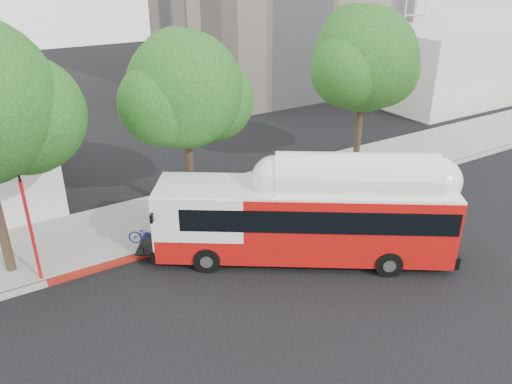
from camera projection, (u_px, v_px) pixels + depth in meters
The scene contains 9 objects.
ground at pixel (280, 272), 19.63m from camera, with size 120.00×120.00×0.00m, color black.
sidewalk at pixel (207, 206), 24.61m from camera, with size 60.00×5.00×0.15m, color gray.
curb_strip at pixel (232, 229), 22.60m from camera, with size 60.00×0.30×0.15m, color gray.
red_curb_segment at pixel (171, 247), 21.18m from camera, with size 10.00×0.32×0.16m, color maroon.
street_tree_mid at pixel (193, 93), 21.50m from camera, with size 5.75×5.00×8.62m.
street_tree_right at pixel (370, 63), 25.94m from camera, with size 6.21×5.40×9.18m.
horizon_block at pixel (457, 58), 44.87m from camera, with size 20.00×12.00×6.00m, color silver.
transit_bus at pixel (305, 221), 19.85m from camera, with size 11.55×8.71×3.69m.
signal_pole at pixel (30, 229), 18.08m from camera, with size 0.13×0.43×4.50m.
Camera 1 is at (-9.40, -13.48, 11.23)m, focal length 35.00 mm.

